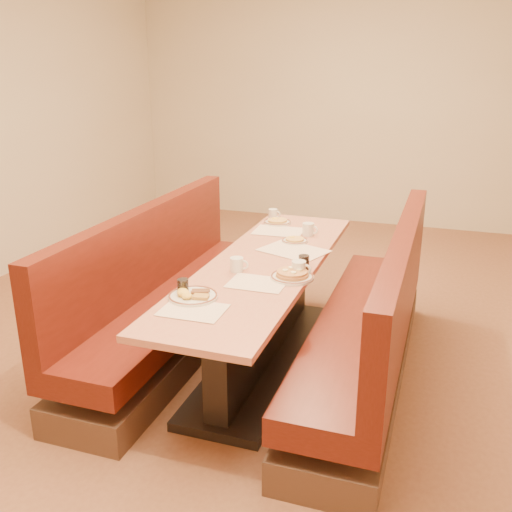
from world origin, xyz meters
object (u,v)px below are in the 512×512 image
(booth_left, at_px, (168,302))
(pancake_plate, at_px, (292,275))
(coffee_mug_d, at_px, (273,214))
(diner_table, at_px, (264,314))
(eggs_plate, at_px, (192,296))
(booth_right, at_px, (371,331))
(coffee_mug_b, at_px, (237,264))
(soda_tumbler_mid, at_px, (304,262))
(coffee_mug_c, at_px, (309,229))
(soda_tumbler_near, at_px, (183,286))
(coffee_mug_a, at_px, (299,268))

(booth_left, relative_size, pancake_plate, 9.29)
(coffee_mug_d, bearing_deg, pancake_plate, -60.18)
(diner_table, xyz_separation_m, booth_left, (-0.73, 0.00, -0.01))
(coffee_mug_d, bearing_deg, eggs_plate, -79.48)
(booth_right, height_order, eggs_plate, booth_right)
(diner_table, relative_size, pancake_plate, 9.29)
(pancake_plate, xyz_separation_m, coffee_mug_b, (-0.37, 0.01, 0.03))
(booth_right, distance_m, pancake_plate, 0.67)
(diner_table, relative_size, eggs_plate, 8.84)
(booth_left, bearing_deg, soda_tumbler_mid, -2.05)
(diner_table, relative_size, coffee_mug_c, 19.79)
(booth_right, bearing_deg, coffee_mug_d, 132.54)
(eggs_plate, bearing_deg, coffee_mug_d, 92.59)
(diner_table, distance_m, eggs_plate, 0.83)
(booth_right, relative_size, soda_tumbler_near, 27.94)
(pancake_plate, relative_size, eggs_plate, 0.95)
(eggs_plate, distance_m, soda_tumbler_mid, 0.82)
(booth_right, xyz_separation_m, pancake_plate, (-0.48, -0.23, 0.41))
(coffee_mug_d, xyz_separation_m, soda_tumbler_near, (0.00, -1.76, 0.00))
(booth_right, relative_size, soda_tumbler_mid, 26.80)
(booth_left, relative_size, eggs_plate, 8.84)
(coffee_mug_c, bearing_deg, pancake_plate, -72.83)
(soda_tumbler_near, distance_m, soda_tumbler_mid, 0.83)
(diner_table, distance_m, coffee_mug_b, 0.49)
(booth_left, distance_m, booth_right, 1.46)
(eggs_plate, distance_m, coffee_mug_c, 1.45)
(booth_right, height_order, soda_tumbler_mid, booth_right)
(coffee_mug_b, height_order, coffee_mug_d, coffee_mug_b)
(coffee_mug_c, relative_size, soda_tumbler_mid, 1.35)
(coffee_mug_a, height_order, soda_tumbler_mid, coffee_mug_a)
(booth_left, bearing_deg, coffee_mug_b, -18.73)
(booth_right, distance_m, coffee_mug_c, 1.03)
(booth_right, bearing_deg, coffee_mug_a, -159.96)
(booth_left, height_order, eggs_plate, booth_left)
(eggs_plate, xyz_separation_m, coffee_mug_b, (0.08, 0.50, 0.03))
(booth_right, distance_m, soda_tumbler_mid, 0.63)
(coffee_mug_d, bearing_deg, coffee_mug_c, -35.87)
(coffee_mug_a, distance_m, coffee_mug_c, 0.89)
(booth_left, bearing_deg, coffee_mug_c, 39.63)
(pancake_plate, bearing_deg, soda_tumbler_near, -140.58)
(booth_left, relative_size, soda_tumbler_near, 27.94)
(pancake_plate, bearing_deg, coffee_mug_d, 111.89)
(diner_table, height_order, coffee_mug_d, coffee_mug_d)
(coffee_mug_b, bearing_deg, booth_right, 6.25)
(booth_left, bearing_deg, coffee_mug_a, -9.15)
(pancake_plate, height_order, coffee_mug_a, coffee_mug_a)
(diner_table, bearing_deg, booth_left, 180.00)
(booth_right, distance_m, eggs_plate, 1.23)
(diner_table, xyz_separation_m, coffee_mug_b, (-0.11, -0.21, 0.42))
(coffee_mug_a, bearing_deg, coffee_mug_b, -169.93)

